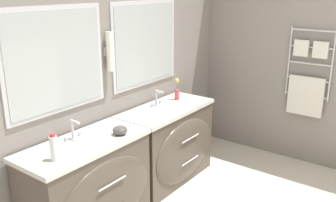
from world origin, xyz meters
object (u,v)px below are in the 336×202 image
at_px(amenity_bowl, 120,130).
at_px(flower_vase, 177,91).
at_px(toiletry_bottle, 54,148).
at_px(vanity_right, 169,144).
at_px(vanity_left, 90,187).

relative_size(amenity_bowl, flower_vase, 0.53).
distance_m(toiletry_bottle, amenity_bowl, 0.64).
bearing_deg(vanity_right, toiletry_bottle, -178.00).
bearing_deg(flower_vase, vanity_left, -175.81).
bearing_deg(toiletry_bottle, flower_vase, 5.02).
xyz_separation_m(vanity_right, toiletry_bottle, (-1.46, -0.05, 0.50)).
relative_size(toiletry_bottle, flower_vase, 0.88).
height_order(vanity_right, toiletry_bottle, toiletry_bottle).
bearing_deg(vanity_left, toiletry_bottle, -171.64).
height_order(vanity_left, vanity_right, same).
xyz_separation_m(vanity_right, flower_vase, (0.29, 0.10, 0.50)).
distance_m(amenity_bowl, flower_vase, 1.13).
bearing_deg(vanity_left, vanity_right, 0.00).
bearing_deg(amenity_bowl, toiletry_bottle, 176.51).
bearing_deg(vanity_right, flower_vase, 19.54).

